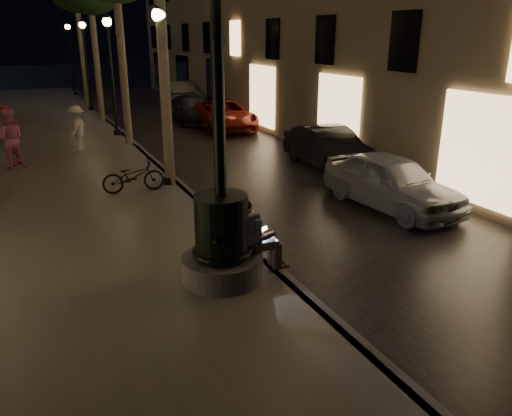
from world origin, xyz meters
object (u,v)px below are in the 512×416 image
lamp_curb_c (85,53)px  lamp_curb_a (162,73)px  car_second (329,148)px  fountain_lamppost (221,223)px  car_front (391,181)px  pedestrian_white (77,128)px  car_third (225,115)px  pedestrian_red (12,136)px  car_fifth (181,94)px  car_rear (193,109)px  lamp_curb_d (70,49)px  seated_man_laptop (255,234)px  lamp_curb_b (110,59)px  pedestrian_pink (9,139)px  bicycle (133,176)px

lamp_curb_c → lamp_curb_a: bearing=-90.0°
lamp_curb_c → car_second: size_ratio=1.19×
fountain_lamppost → car_front: 5.88m
lamp_curb_c → pedestrian_white: size_ratio=2.96×
lamp_curb_c → car_third: 9.47m
lamp_curb_a → pedestrian_red: size_ratio=2.53×
car_third → car_second: bearing=-80.5°
car_front → car_fifth: bearing=84.0°
car_third → pedestrian_red: 9.86m
car_fifth → car_front: bearing=-89.6°
pedestrian_white → car_rear: bearing=161.4°
car_fifth → lamp_curb_d: bearing=127.9°
seated_man_laptop → lamp_curb_c: bearing=89.8°
lamp_curb_b → car_second: (5.50, -7.71, -2.57)m
seated_man_laptop → lamp_curb_b: size_ratio=0.28×
car_front → car_fifth: car_fifth is taller
fountain_lamppost → lamp_curb_b: bearing=87.1°
car_fifth → lamp_curb_a: bearing=-105.8°
car_rear → lamp_curb_d: bearing=111.2°
seated_man_laptop → car_second: seated_man_laptop is taller
lamp_curb_a → pedestrian_pink: size_ratio=2.61×
car_fifth → fountain_lamppost: bearing=-102.8°
car_third → seated_man_laptop: bearing=-103.6°
lamp_curb_c → car_fifth: 5.94m
car_front → car_rear: 14.79m
bicycle → car_fifth: bearing=-17.6°
car_third → car_fifth: car_fifth is taller
car_front → car_rear: car_front is taller
car_rear → lamp_curb_a: bearing=-108.4°
lamp_curb_c → car_fifth: (5.37, 0.50, -2.49)m
lamp_curb_c → bicycle: lamp_curb_c is taller
car_fifth → pedestrian_red: bearing=-124.5°
bicycle → car_front: bearing=-117.6°
pedestrian_red → bicycle: size_ratio=1.17×
lamp_curb_b → pedestrian_red: (-3.90, -3.89, -2.08)m
car_third → fountain_lamppost: bearing=-105.7°
car_second → car_rear: size_ratio=0.93×
lamp_curb_d → pedestrian_white: lamp_curb_d is taller
car_third → pedestrian_red: (-8.88, -4.25, 0.49)m
seated_man_laptop → car_second: bearing=48.4°
lamp_curb_a → pedestrian_pink: bearing=136.3°
car_fifth → pedestrian_red: 15.47m
car_fifth → pedestrian_pink: bearing=-124.0°
lamp_curb_a → bicycle: bearing=-161.5°
lamp_curb_b → car_third: size_ratio=1.01×
lamp_curb_a → car_third: (4.98, 8.36, -2.57)m
car_third → car_rear: size_ratio=1.09×
bicycle → car_third: bearing=-31.4°
car_rear → pedestrian_red: pedestrian_red is taller
pedestrian_red → pedestrian_pink: (-0.06, -0.33, -0.03)m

